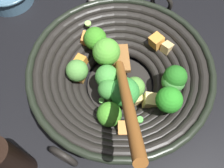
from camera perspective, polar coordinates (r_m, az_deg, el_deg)
The scene contains 3 objects.
ground_plane at distance 0.55m, azimuth 1.75°, elevation -0.58°, with size 4.00×4.00×0.00m, color black.
wok at distance 0.50m, azimuth 1.99°, elevation 2.33°, with size 0.37×0.40×0.22m.
soy_sauce_bottle at distance 0.45m, azimuth -22.84°, elevation -16.13°, with size 0.05×0.05×0.20m.
Camera 1 is at (-0.15, 0.20, 0.49)m, focal length 39.02 mm.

